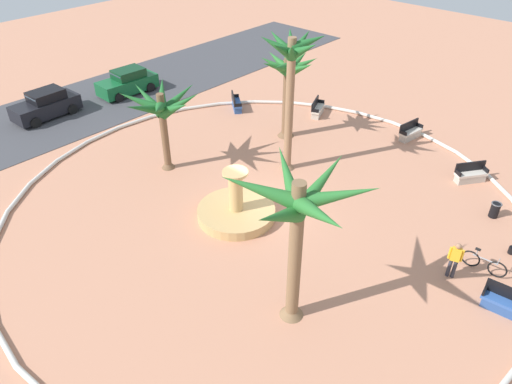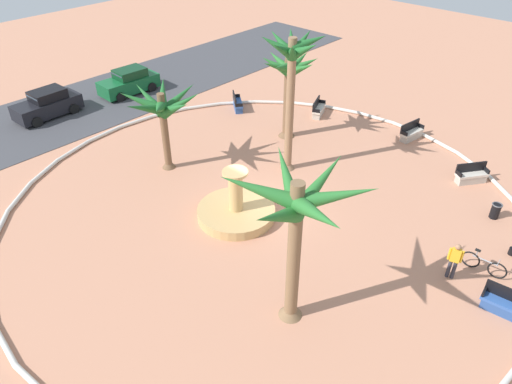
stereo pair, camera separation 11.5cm
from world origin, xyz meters
name	(u,v)px [view 1 (the left image)]	position (x,y,z in m)	size (l,w,h in m)	color
ground_plane	(264,207)	(0.00, 0.00, 0.00)	(80.00, 80.00, 0.00)	tan
plaza_curb	(264,205)	(0.00, 0.00, 0.10)	(23.49, 23.49, 0.20)	silver
street_asphalt	(79,107)	(0.00, 16.14, 0.01)	(48.00, 8.00, 0.03)	#424247
fountain	(236,211)	(-1.37, 0.45, 0.33)	(3.49, 3.49, 2.40)	tan
palm_tree_near_fountain	(299,215)	(-4.08, -4.98, 4.40)	(4.55, 4.40, 5.82)	brown
palm_tree_by_curb	(291,66)	(3.39, 1.44, 5.45)	(3.10, 3.08, 7.04)	#8E6B4C
palm_tree_mid_plaza	(161,108)	(-0.77, 6.00, 3.36)	(4.09, 4.01, 4.35)	brown
palm_tree_far_side	(288,77)	(6.08, 3.77, 3.60)	(3.29, 3.24, 4.84)	brown
bench_east	(410,133)	(10.66, -1.70, 0.35)	(1.66, 0.75, 1.00)	beige
bench_west	(470,175)	(8.55, -6.06, 0.35)	(1.59, 1.34, 1.00)	beige
bench_north	(505,304)	(1.08, -10.37, 0.35)	(0.66, 1.64, 1.00)	#335BA8
bench_southeast	(236,104)	(6.75, 8.43, 0.35)	(1.39, 1.56, 1.00)	#335BA8
bench_southwest	(317,110)	(9.60, 4.10, 0.35)	(1.67, 1.08, 1.00)	beige
trash_bin	(495,210)	(6.43, -8.03, 0.39)	(0.46, 0.46, 0.73)	black
bicycle_red_frame	(484,263)	(2.61, -9.01, 0.38)	(0.44, 1.72, 0.94)	black
person_cyclist_helmet	(455,258)	(1.49, -8.22, 0.91)	(0.30, 0.51, 1.62)	#33333D
parked_car_leftmost	(46,105)	(-1.98, 16.33, 0.78)	(4.06, 2.03, 1.67)	black
parked_car_second	(128,82)	(3.62, 15.72, 0.78)	(4.07, 2.04, 1.67)	#145B2D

